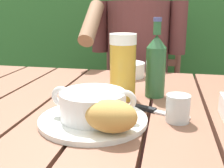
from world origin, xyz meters
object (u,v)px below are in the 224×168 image
Objects in this scene: bread_roll at (111,116)px; water_glass_small at (178,108)px; serving_plate at (93,120)px; diner_bowl at (127,69)px; table_knife at (154,111)px; beer_glass at (123,67)px; beer_bottle at (156,65)px; chair_near_diner at (140,93)px; person_eating at (136,62)px; soup_bowl at (93,104)px.

bread_roll is 1.84× the size of water_glass_small.
serving_plate is 0.48m from diner_bowl.
table_knife is 0.41m from diner_bowl.
beer_glass reaches higher than serving_plate.
water_glass_small is at bearing -71.40° from beer_bottle.
bread_roll is at bearing -86.13° from beer_glass.
bread_roll is (0.05, -1.09, 0.28)m from chair_near_diner.
beer_glass is (0.04, 0.19, 0.09)m from serving_plate.
beer_glass is at bearing 93.87° from bread_roll.
serving_plate is 0.29m from beer_bottle.
diner_bowl is (-0.05, 0.55, -0.02)m from bread_roll.
water_glass_small is (0.20, 0.04, 0.03)m from serving_plate.
serving_plate is 1.09× the size of beer_bottle.
bread_roll is 0.27m from beer_glass.
person_eating is 0.82m from soup_bowl.
soup_bowl is at bearing -146.09° from table_knife.
water_glass_small is (0.06, -0.19, -0.07)m from beer_bottle.
table_knife is (0.08, 0.16, -0.04)m from bread_roll.
beer_glass is 2.93× the size of water_glass_small.
person_eating is 0.82m from serving_plate.
serving_plate is 0.22m from beer_glass.
beer_glass is 0.30m from diner_bowl.
soup_bowl is 3.11× the size of water_glass_small.
serving_plate is 0.04m from soup_bowl.
soup_bowl is at bearing -91.53° from diner_bowl.
soup_bowl is 1.50× the size of diner_bowl.
beer_glass is 0.10m from beer_bottle.
bread_roll reaches higher than water_glass_small.
beer_bottle is at bearing 75.90° from bread_roll.
chair_near_diner is at bearing 89.28° from soup_bowl.
serving_plate is at bearing -101.87° from beer_glass.
beer_bottle is (0.09, 0.05, 0.00)m from beer_glass.
beer_bottle is at bearing 108.60° from water_glass_small.
chair_near_diner is 7.48× the size of diner_bowl.
chair_near_diner reaches higher than beer_glass.
person_eating is at bearing 90.48° from diner_bowl.
serving_plate is 1.34× the size of beer_glass.
table_knife is at bearing 139.14° from water_glass_small.
serving_plate is 0.17m from table_knife.
water_glass_small is (0.20, 0.04, -0.01)m from soup_bowl.
bread_roll reaches higher than diner_bowl.
water_glass_small is at bearing 12.59° from soup_bowl.
person_eating is at bearing 89.30° from soup_bowl.
beer_bottle is at bearing -81.16° from chair_near_diner.
beer_glass is at bearing -88.09° from chair_near_diner.
person_eating is at bearing 103.76° from water_glass_small.
table_knife is (0.01, -0.14, -0.10)m from beer_bottle.
beer_glass reaches higher than table_knife.
beer_glass is (0.03, -0.63, 0.10)m from person_eating.
water_glass_small is at bearing -40.86° from table_knife.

